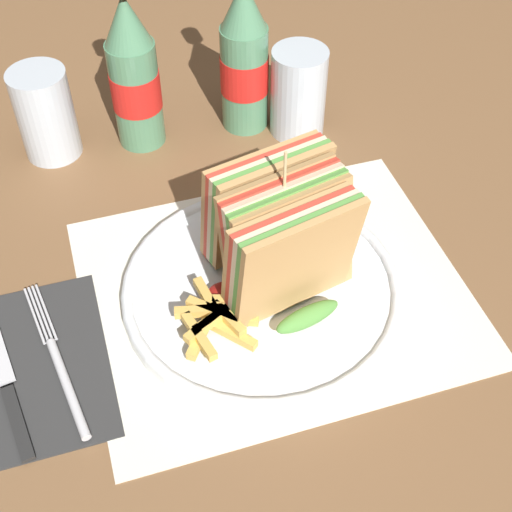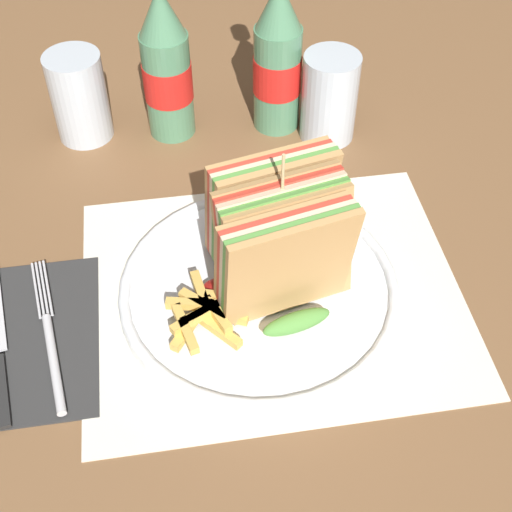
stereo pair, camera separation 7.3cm
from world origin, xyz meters
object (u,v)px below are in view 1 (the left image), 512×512
at_px(fork, 62,371).
at_px(glass_near, 298,97).
at_px(knife, 2,373).
at_px(coke_bottle_far, 244,60).
at_px(coke_bottle_near, 134,76).
at_px(plate_main, 262,289).
at_px(club_sandwich, 281,235).
at_px(glass_far, 47,119).

relative_size(fork, glass_near, 1.68).
bearing_deg(knife, coke_bottle_far, 33.84).
relative_size(knife, coke_bottle_far, 0.91).
bearing_deg(coke_bottle_near, plate_main, -77.21).
height_order(fork, glass_near, glass_near).
distance_m(club_sandwich, glass_far, 0.36).
height_order(coke_bottle_near, coke_bottle_far, same).
bearing_deg(coke_bottle_near, glass_far, 175.33).
relative_size(plate_main, knife, 1.43).
distance_m(fork, knife, 0.06).
bearing_deg(plate_main, coke_bottle_far, 76.57).
bearing_deg(knife, coke_bottle_near, 48.96).
relative_size(club_sandwich, fork, 0.89).
relative_size(glass_near, glass_far, 1.00).
xyz_separation_m(club_sandwich, coke_bottle_near, (-0.09, 0.29, 0.01)).
distance_m(plate_main, knife, 0.27).
relative_size(fork, knife, 0.95).
bearing_deg(coke_bottle_near, glass_near, -11.55).
bearing_deg(club_sandwich, plate_main, -169.60).
distance_m(coke_bottle_far, glass_far, 0.25).
bearing_deg(fork, glass_near, 31.63).
height_order(plate_main, knife, plate_main).
xyz_separation_m(knife, coke_bottle_far, (0.33, 0.31, 0.09)).
bearing_deg(glass_far, fork, -95.30).
xyz_separation_m(plate_main, knife, (-0.26, -0.02, -0.00)).
distance_m(glass_near, glass_far, 0.31).
xyz_separation_m(fork, coke_bottle_far, (0.28, 0.33, 0.09)).
xyz_separation_m(plate_main, club_sandwich, (0.02, 0.00, 0.07)).
height_order(fork, knife, fork).
height_order(knife, coke_bottle_far, coke_bottle_far).
xyz_separation_m(club_sandwich, fork, (-0.23, -0.04, -0.07)).
bearing_deg(coke_bottle_far, club_sandwich, -99.60).
relative_size(plate_main, coke_bottle_far, 1.31).
bearing_deg(knife, club_sandwich, -3.96).
xyz_separation_m(coke_bottle_far, glass_far, (-0.25, 0.02, -0.05)).
height_order(plate_main, glass_near, glass_near).
bearing_deg(glass_near, coke_bottle_far, 150.84).
distance_m(knife, coke_bottle_near, 0.38).
xyz_separation_m(fork, coke_bottle_near, (0.14, 0.33, 0.09)).
bearing_deg(fork, coke_bottle_far, 40.32).
height_order(plate_main, club_sandwich, club_sandwich).
xyz_separation_m(plate_main, fork, (-0.21, -0.04, -0.00)).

